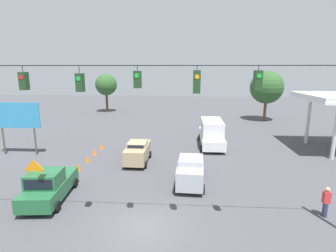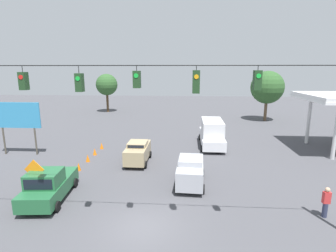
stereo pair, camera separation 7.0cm
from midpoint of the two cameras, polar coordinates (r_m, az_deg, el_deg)
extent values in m
plane|color=#47474C|center=(15.12, -5.59, -20.99)|extent=(140.00, 140.00, 0.00)
cylinder|color=black|center=(12.07, -6.90, 12.95)|extent=(21.62, 0.04, 0.04)
cube|color=#1E3D1E|center=(12.29, 18.81, 9.41)|extent=(0.32, 0.36, 0.86)
cylinder|color=black|center=(12.28, 18.98, 11.89)|extent=(0.03, 0.03, 0.21)
cylinder|color=green|center=(12.10, 19.11, 10.27)|extent=(0.20, 0.02, 0.20)
cube|color=#1E3D1E|center=(11.89, 6.11, 9.54)|extent=(0.32, 0.36, 1.01)
cylinder|color=black|center=(11.88, 6.18, 12.49)|extent=(0.03, 0.03, 0.21)
cylinder|color=orange|center=(11.69, 6.18, 10.62)|extent=(0.20, 0.02, 0.20)
cube|color=#1E3D1E|center=(12.07, -6.82, 10.03)|extent=(0.32, 0.36, 0.76)
cylinder|color=black|center=(12.07, -6.88, 12.40)|extent=(0.03, 0.03, 0.23)
cylinder|color=green|center=(11.88, -7.01, 10.82)|extent=(0.20, 0.02, 0.20)
cube|color=#1E3D1E|center=(12.83, -18.75, 8.94)|extent=(0.32, 0.36, 0.84)
cylinder|color=black|center=(12.82, -18.93, 11.58)|extent=(0.03, 0.03, 0.35)
cylinder|color=green|center=(12.65, -19.13, 9.73)|extent=(0.20, 0.02, 0.20)
cube|color=#1E3D1E|center=(14.05, -28.99, 8.55)|extent=(0.32, 0.36, 0.82)
cylinder|color=black|center=(14.04, -29.23, 10.82)|extent=(0.03, 0.03, 0.29)
cylinder|color=red|center=(13.89, -29.49, 9.24)|extent=(0.20, 0.02, 0.20)
cube|color=#236038|center=(19.04, -24.36, -12.11)|extent=(2.55, 5.25, 0.90)
cube|color=#236038|center=(18.18, -25.34, -10.28)|extent=(2.08, 2.00, 0.90)
cube|color=black|center=(17.41, -26.56, -11.40)|extent=(1.66, 0.17, 0.63)
cylinder|color=black|center=(18.32, -29.37, -15.16)|extent=(0.28, 0.66, 0.64)
cylinder|color=black|center=(17.48, -23.06, -15.87)|extent=(0.28, 0.66, 0.64)
cylinder|color=black|center=(21.00, -25.19, -11.23)|extent=(0.28, 0.66, 0.64)
cylinder|color=black|center=(20.27, -19.67, -11.60)|extent=(0.28, 0.66, 0.64)
cube|color=silver|center=(29.36, 9.33, -2.61)|extent=(2.39, 7.11, 1.00)
cube|color=silver|center=(28.71, 9.48, -0.29)|extent=(2.18, 4.56, 1.59)
cube|color=black|center=(30.93, 9.10, 0.62)|extent=(1.87, 0.03, 1.11)
cylinder|color=black|center=(31.83, 11.03, -2.43)|extent=(0.23, 0.64, 0.64)
cylinder|color=black|center=(31.63, 6.82, -2.38)|extent=(0.23, 0.64, 0.64)
cylinder|color=black|center=(27.43, 12.15, -4.87)|extent=(0.23, 0.64, 0.64)
cylinder|color=black|center=(27.20, 7.26, -4.84)|extent=(0.23, 0.64, 0.64)
cube|color=tan|center=(23.83, -6.67, -5.72)|extent=(1.82, 4.26, 1.26)
cube|color=tan|center=(23.59, -6.72, -3.86)|extent=(1.66, 1.88, 0.36)
cube|color=black|center=(22.71, -7.16, -4.51)|extent=(1.43, 0.03, 0.25)
cylinder|color=black|center=(22.95, -9.49, -8.19)|extent=(0.23, 0.64, 0.64)
cylinder|color=black|center=(22.61, -5.04, -8.39)|extent=(0.23, 0.64, 0.64)
cylinder|color=black|center=(25.48, -8.04, -6.05)|extent=(0.23, 0.64, 0.64)
cylinder|color=black|center=(25.17, -4.04, -6.19)|extent=(0.23, 0.64, 0.64)
cube|color=#A8AAB2|center=(19.49, 4.81, -9.78)|extent=(2.06, 4.52, 1.31)
cube|color=#A8AAB2|center=(19.19, 4.85, -7.46)|extent=(1.78, 2.04, 0.36)
cube|color=black|center=(20.12, 4.95, -6.51)|extent=(1.46, 0.10, 0.25)
cylinder|color=black|center=(21.07, 7.44, -10.03)|extent=(0.25, 0.65, 0.64)
cylinder|color=black|center=(21.11, 2.39, -9.88)|extent=(0.25, 0.65, 0.64)
cylinder|color=black|center=(18.43, 7.54, -13.42)|extent=(0.25, 0.65, 0.64)
cylinder|color=black|center=(18.48, 1.70, -13.24)|extent=(0.25, 0.65, 0.64)
cone|color=orange|center=(19.53, -23.96, -12.85)|extent=(0.37, 0.37, 0.67)
cone|color=orange|center=(21.53, -21.23, -10.25)|extent=(0.37, 0.37, 0.67)
cone|color=orange|center=(23.26, -18.99, -8.39)|extent=(0.37, 0.37, 0.67)
cone|color=orange|center=(25.13, -17.19, -6.72)|extent=(0.37, 0.37, 0.67)
cone|color=orange|center=(26.85, -15.78, -5.41)|extent=(0.37, 0.37, 0.67)
cone|color=orange|center=(28.70, -14.38, -4.19)|extent=(0.37, 0.37, 0.67)
cylinder|color=silver|center=(33.37, 28.18, 1.25)|extent=(0.36, 0.36, 5.48)
cylinder|color=silver|center=(28.60, 32.60, -0.86)|extent=(0.36, 0.36, 5.48)
cylinder|color=#4C473D|center=(28.76, -26.96, -3.03)|extent=(0.16, 0.16, 2.69)
cylinder|color=#4C473D|center=(30.53, -32.20, -2.77)|extent=(0.16, 0.16, 2.69)
cube|color=#338CBF|center=(29.12, -30.20, 2.03)|extent=(4.62, 0.12, 2.49)
cylinder|color=slate|center=(18.83, -26.80, -12.19)|extent=(0.06, 0.06, 1.80)
cube|color=orange|center=(18.36, -27.19, -8.46)|extent=(1.27, 0.04, 1.27)
cylinder|color=#2D334C|center=(18.04, 30.88, -15.37)|extent=(0.28, 0.28, 0.86)
cube|color=red|center=(17.72, 31.16, -13.13)|extent=(0.40, 0.24, 0.68)
sphere|color=tan|center=(17.53, 31.34, -11.72)|extent=(0.27, 0.27, 0.27)
cylinder|color=brown|center=(45.58, 20.33, 3.59)|extent=(0.46, 0.46, 3.99)
sphere|color=#2D5628|center=(45.23, 20.65, 7.89)|extent=(5.22, 5.22, 5.22)
cylinder|color=#4C3823|center=(52.90, -13.19, 5.25)|extent=(0.45, 0.45, 4.21)
sphere|color=#2D5628|center=(52.63, -13.37, 8.75)|extent=(4.12, 4.12, 4.12)
camera|label=1|loc=(0.03, -90.10, -0.02)|focal=28.00mm
camera|label=2|loc=(0.03, 89.90, 0.02)|focal=28.00mm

